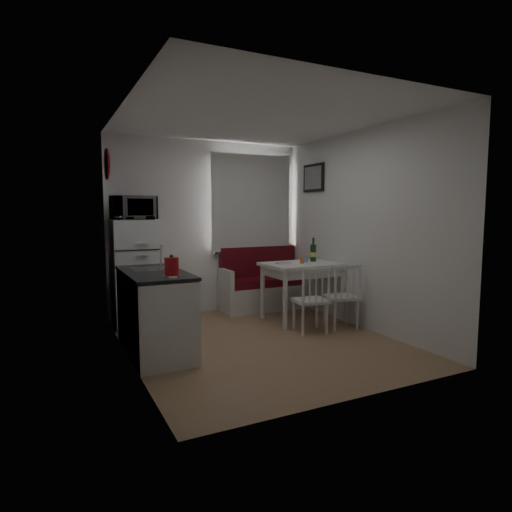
{
  "coord_description": "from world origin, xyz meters",
  "views": [
    {
      "loc": [
        -2.24,
        -4.42,
        1.55
      ],
      "look_at": [
        0.2,
        0.5,
        0.97
      ],
      "focal_mm": 30.0,
      "sensor_mm": 36.0,
      "label": 1
    }
  ],
  "objects_px": {
    "microwave": "(133,208)",
    "kettle": "(172,267)",
    "chair_left": "(314,293)",
    "bench": "(263,289)",
    "chair_right": "(345,290)",
    "kitchen_counter": "(155,312)",
    "fridge": "(134,273)",
    "wine_bottle": "(313,250)",
    "dining_table": "(303,269)"
  },
  "relations": [
    {
      "from": "microwave",
      "to": "kettle",
      "type": "distance_m",
      "value": 1.82
    },
    {
      "from": "chair_left",
      "to": "microwave",
      "type": "xyz_separation_m",
      "value": [
        -1.94,
        1.36,
        1.06
      ]
    },
    {
      "from": "bench",
      "to": "chair_right",
      "type": "height_order",
      "value": "bench"
    },
    {
      "from": "chair_right",
      "to": "kitchen_counter",
      "type": "bearing_deg",
      "value": -173.84
    },
    {
      "from": "bench",
      "to": "chair_left",
      "type": "height_order",
      "value": "bench"
    },
    {
      "from": "kitchen_counter",
      "to": "fridge",
      "type": "height_order",
      "value": "fridge"
    },
    {
      "from": "kettle",
      "to": "wine_bottle",
      "type": "distance_m",
      "value": 2.65
    },
    {
      "from": "bench",
      "to": "chair_left",
      "type": "distance_m",
      "value": 1.54
    },
    {
      "from": "dining_table",
      "to": "wine_bottle",
      "type": "xyz_separation_m",
      "value": [
        0.24,
        0.1,
        0.27
      ]
    },
    {
      "from": "bench",
      "to": "chair_left",
      "type": "bearing_deg",
      "value": -92.11
    },
    {
      "from": "microwave",
      "to": "chair_right",
      "type": "bearing_deg",
      "value": -29.32
    },
    {
      "from": "fridge",
      "to": "kettle",
      "type": "relative_size",
      "value": 6.55
    },
    {
      "from": "wine_bottle",
      "to": "kitchen_counter",
      "type": "bearing_deg",
      "value": -166.51
    },
    {
      "from": "kitchen_counter",
      "to": "microwave",
      "type": "bearing_deg",
      "value": 89.06
    },
    {
      "from": "fridge",
      "to": "bench",
      "type": "bearing_deg",
      "value": 3.2
    },
    {
      "from": "bench",
      "to": "dining_table",
      "type": "height_order",
      "value": "bench"
    },
    {
      "from": "kitchen_counter",
      "to": "bench",
      "type": "relative_size",
      "value": 0.96
    },
    {
      "from": "kettle",
      "to": "kitchen_counter",
      "type": "bearing_deg",
      "value": 95.28
    },
    {
      "from": "chair_left",
      "to": "chair_right",
      "type": "height_order",
      "value": "chair_right"
    },
    {
      "from": "kitchen_counter",
      "to": "microwave",
      "type": "xyz_separation_m",
      "value": [
        0.02,
        1.19,
        1.13
      ]
    },
    {
      "from": "fridge",
      "to": "wine_bottle",
      "type": "relative_size",
      "value": 4.13
    },
    {
      "from": "dining_table",
      "to": "microwave",
      "type": "bearing_deg",
      "value": 161.49
    },
    {
      "from": "kitchen_counter",
      "to": "fridge",
      "type": "xyz_separation_m",
      "value": [
        0.02,
        1.24,
        0.26
      ]
    },
    {
      "from": "dining_table",
      "to": "wine_bottle",
      "type": "bearing_deg",
      "value": 22.28
    },
    {
      "from": "microwave",
      "to": "wine_bottle",
      "type": "height_order",
      "value": "microwave"
    },
    {
      "from": "bench",
      "to": "dining_table",
      "type": "distance_m",
      "value": 0.98
    },
    {
      "from": "bench",
      "to": "dining_table",
      "type": "relative_size",
      "value": 1.25
    },
    {
      "from": "bench",
      "to": "kettle",
      "type": "relative_size",
      "value": 6.26
    },
    {
      "from": "microwave",
      "to": "wine_bottle",
      "type": "distance_m",
      "value": 2.58
    },
    {
      "from": "chair_left",
      "to": "kitchen_counter",
      "type": "bearing_deg",
      "value": -175.07
    },
    {
      "from": "dining_table",
      "to": "fridge",
      "type": "distance_m",
      "value": 2.32
    },
    {
      "from": "chair_left",
      "to": "wine_bottle",
      "type": "xyz_separation_m",
      "value": [
        0.49,
        0.76,
        0.47
      ]
    },
    {
      "from": "bench",
      "to": "fridge",
      "type": "height_order",
      "value": "fridge"
    },
    {
      "from": "kitchen_counter",
      "to": "bench",
      "type": "xyz_separation_m",
      "value": [
        2.02,
        1.36,
        -0.13
      ]
    },
    {
      "from": "dining_table",
      "to": "microwave",
      "type": "xyz_separation_m",
      "value": [
        -2.19,
        0.71,
        0.86
      ]
    },
    {
      "from": "wine_bottle",
      "to": "dining_table",
      "type": "bearing_deg",
      "value": -157.08
    },
    {
      "from": "chair_right",
      "to": "microwave",
      "type": "distance_m",
      "value": 2.98
    },
    {
      "from": "kettle",
      "to": "wine_bottle",
      "type": "xyz_separation_m",
      "value": [
        2.4,
        1.12,
        -0.02
      ]
    },
    {
      "from": "wine_bottle",
      "to": "bench",
      "type": "bearing_deg",
      "value": 119.23
    },
    {
      "from": "dining_table",
      "to": "microwave",
      "type": "height_order",
      "value": "microwave"
    },
    {
      "from": "chair_left",
      "to": "kettle",
      "type": "xyz_separation_m",
      "value": [
        -1.91,
        -0.37,
        0.48
      ]
    },
    {
      "from": "fridge",
      "to": "microwave",
      "type": "distance_m",
      "value": 0.87
    },
    {
      "from": "chair_left",
      "to": "kettle",
      "type": "height_order",
      "value": "kettle"
    },
    {
      "from": "fridge",
      "to": "kettle",
      "type": "height_order",
      "value": "fridge"
    },
    {
      "from": "dining_table",
      "to": "microwave",
      "type": "relative_size",
      "value": 1.95
    },
    {
      "from": "bench",
      "to": "chair_right",
      "type": "distance_m",
      "value": 1.6
    },
    {
      "from": "dining_table",
      "to": "chair_right",
      "type": "relative_size",
      "value": 2.38
    },
    {
      "from": "chair_left",
      "to": "chair_right",
      "type": "bearing_deg",
      "value": 9.86
    },
    {
      "from": "chair_right",
      "to": "kettle",
      "type": "distance_m",
      "value": 2.48
    },
    {
      "from": "fridge",
      "to": "microwave",
      "type": "height_order",
      "value": "microwave"
    }
  ]
}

